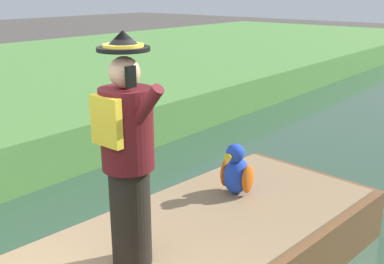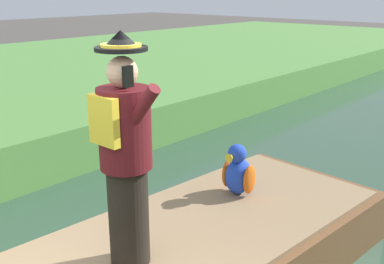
# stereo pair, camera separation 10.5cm
# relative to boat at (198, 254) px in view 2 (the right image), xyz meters

# --- Properties ---
(boat) EXTENTS (2.14, 4.34, 0.61)m
(boat) POSITION_rel_boat_xyz_m (0.00, 0.00, 0.00)
(boat) COLOR brown
(boat) RESTS_ON canal_water
(person_pirate) EXTENTS (0.61, 0.42, 1.85)m
(person_pirate) POSITION_rel_boat_xyz_m (-0.03, -0.81, 1.23)
(person_pirate) COLOR black
(person_pirate) RESTS_ON boat
(parrot_plush) EXTENTS (0.36, 0.35, 0.57)m
(parrot_plush) POSITION_rel_boat_xyz_m (-0.14, 0.82, 0.55)
(parrot_plush) COLOR blue
(parrot_plush) RESTS_ON boat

